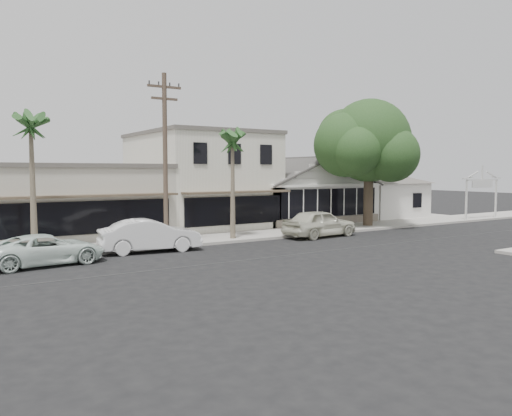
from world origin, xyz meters
TOP-DOWN VIEW (x-y plane):
  - ground at (0.00, 0.00)m, footprint 140.00×140.00m
  - sidewalk_north at (-8.00, 6.75)m, footprint 90.00×3.50m
  - corner_shop at (5.00, 12.47)m, footprint 10.40×8.60m
  - side_cottage at (13.20, 11.50)m, footprint 6.00×6.00m
  - arch_sign at (18.40, 5.30)m, footprint 4.12×0.12m
  - row_building_near at (-3.00, 13.50)m, footprint 8.00×10.00m
  - row_building_midnear at (-12.00, 13.50)m, footprint 10.00×10.00m
  - utility_pole at (-9.00, 5.20)m, footprint 1.80×0.24m
  - car_0 at (0.62, 4.38)m, footprint 5.08×2.39m
  - car_1 at (-10.11, 4.58)m, footprint 5.13×2.32m
  - car_2 at (-15.11, 3.59)m, footprint 4.99×2.68m
  - shade_tree at (6.79, 6.81)m, footprint 8.18×7.40m
  - palm_east at (-4.71, 5.73)m, footprint 2.60×2.60m
  - palm_mid at (-15.21, 6.08)m, footprint 2.82×2.82m

SIDE VIEW (x-z plane):
  - ground at x=0.00m, z-range 0.00..0.00m
  - sidewalk_north at x=-8.00m, z-range 0.00..0.15m
  - car_2 at x=-15.11m, z-range 0.00..1.33m
  - car_1 at x=-10.11m, z-range 0.00..1.63m
  - car_0 at x=0.62m, z-range 0.00..1.68m
  - side_cottage at x=13.20m, z-range 0.00..3.00m
  - row_building_midnear at x=-12.00m, z-range 0.00..4.20m
  - corner_shop at x=5.00m, z-range 0.07..5.17m
  - arch_sign at x=18.40m, z-range 1.18..5.13m
  - row_building_near at x=-3.00m, z-range 0.00..6.50m
  - utility_pole at x=-9.00m, z-range 0.29..9.29m
  - palm_east at x=-4.71m, z-range 2.38..9.08m
  - shade_tree at x=6.79m, z-range 1.44..10.51m
  - palm_mid at x=-15.21m, z-range 2.54..9.65m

